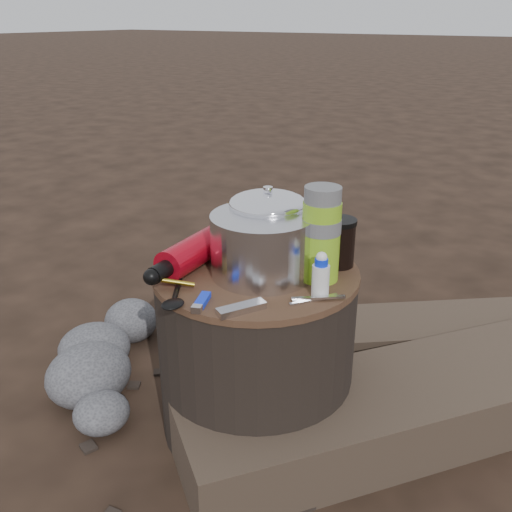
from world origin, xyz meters
The scene contains 15 objects.
ground centered at (0.00, 0.00, 0.00)m, with size 60.00×60.00×0.00m, color black.
stump centered at (0.00, 0.00, 0.22)m, with size 0.48×0.48×0.44m, color black.
rock_ring centered at (-0.40, 0.16, 0.08)m, with size 0.39×0.85×0.17m, color #515156, non-canonical shape.
foil_windscreen centered at (0.02, -0.01, 0.52)m, with size 0.24×0.24×0.14m, color silver.
camping_pot centered at (0.00, 0.05, 0.53)m, with size 0.18×0.18×0.18m, color white.
fuel_bottle centered at (-0.14, -0.05, 0.48)m, with size 0.07×0.31×0.07m, color #B00919, non-canonical shape.
thermos centered at (0.15, 0.04, 0.55)m, with size 0.09×0.09×0.21m, color #88C221.
travel_mug centered at (0.15, 0.13, 0.50)m, with size 0.08×0.08×0.11m, color black.
stuff_sack centered at (-0.12, 0.17, 0.50)m, with size 0.18×0.14×0.12m, color #D3BA00.
food_pouch centered at (0.00, 0.16, 0.51)m, with size 0.10×0.02×0.13m, color #0C1352.
lighter centered at (0.00, -0.20, 0.45)m, with size 0.02×0.08×0.01m, color #1031F7.
multitool centered at (0.09, -0.19, 0.45)m, with size 0.03×0.10×0.01m, color silver.
pot_grabber centered at (0.19, -0.06, 0.45)m, with size 0.03×0.11×0.01m, color silver, non-canonical shape.
spork centered at (-0.09, -0.18, 0.45)m, with size 0.04×0.17×0.01m, color black, non-canonical shape.
squeeze_bottle centered at (0.19, -0.03, 0.49)m, with size 0.04×0.04×0.09m, color white.
Camera 1 is at (0.66, -1.02, 1.00)m, focal length 39.86 mm.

